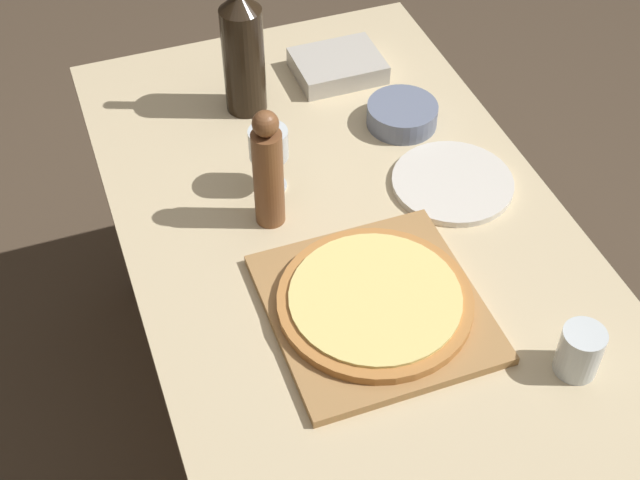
# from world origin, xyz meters

# --- Properties ---
(ground_plane) EXTENTS (12.00, 12.00, 0.00)m
(ground_plane) POSITION_xyz_m (0.00, 0.00, 0.00)
(ground_plane) COLOR #4C3D2D
(dining_table) EXTENTS (0.84, 1.42, 0.74)m
(dining_table) POSITION_xyz_m (0.00, 0.00, 0.64)
(dining_table) COLOR #CCB78E
(dining_table) RESTS_ON ground_plane
(cutting_board) EXTENTS (0.36, 0.38, 0.02)m
(cutting_board) POSITION_xyz_m (-0.03, -0.21, 0.75)
(cutting_board) COLOR #A87A47
(cutting_board) RESTS_ON dining_table
(pizza) EXTENTS (0.34, 0.34, 0.02)m
(pizza) POSITION_xyz_m (-0.03, -0.21, 0.77)
(pizza) COLOR #BC7A3D
(pizza) RESTS_ON cutting_board
(wine_bottle) EXTENTS (0.09, 0.09, 0.36)m
(wine_bottle) POSITION_xyz_m (-0.07, 0.42, 0.89)
(wine_bottle) COLOR black
(wine_bottle) RESTS_ON dining_table
(pepper_mill) EXTENTS (0.06, 0.06, 0.26)m
(pepper_mill) POSITION_xyz_m (-0.13, 0.07, 0.87)
(pepper_mill) COLOR brown
(pepper_mill) RESTS_ON dining_table
(wine_glass) EXTENTS (0.08, 0.08, 0.14)m
(wine_glass) POSITION_xyz_m (-0.10, 0.16, 0.85)
(wine_glass) COLOR silver
(wine_glass) RESTS_ON dining_table
(small_bowl) EXTENTS (0.15, 0.15, 0.05)m
(small_bowl) POSITION_xyz_m (0.22, 0.25, 0.77)
(small_bowl) COLOR slate
(small_bowl) RESTS_ON dining_table
(drinking_tumbler) EXTENTS (0.07, 0.07, 0.09)m
(drinking_tumbler) POSITION_xyz_m (0.23, -0.44, 0.79)
(drinking_tumbler) COLOR silver
(drinking_tumbler) RESTS_ON dining_table
(dinner_plate) EXTENTS (0.24, 0.24, 0.01)m
(dinner_plate) POSITION_xyz_m (0.24, 0.04, 0.75)
(dinner_plate) COLOR silver
(dinner_plate) RESTS_ON dining_table
(food_container) EXTENTS (0.20, 0.16, 0.05)m
(food_container) POSITION_xyz_m (0.16, 0.47, 0.77)
(food_container) COLOR #BCB7AD
(food_container) RESTS_ON dining_table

